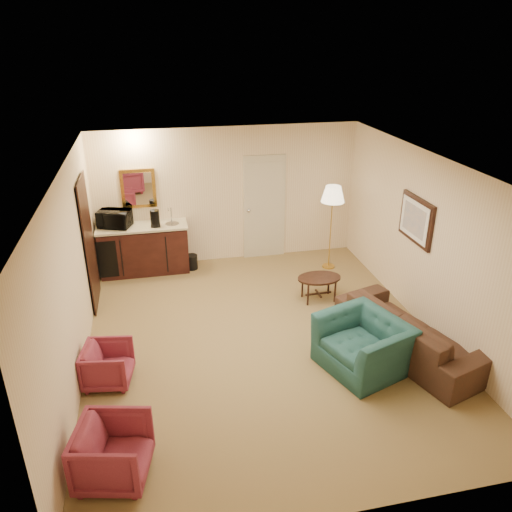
# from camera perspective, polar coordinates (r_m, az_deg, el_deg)

# --- Properties ---
(ground) EXTENTS (6.00, 6.00, 0.00)m
(ground) POSITION_cam_1_polar(r_m,az_deg,el_deg) (7.46, 0.78, -9.57)
(ground) COLOR olive
(ground) RESTS_ON ground
(room_walls) EXTENTS (5.02, 6.01, 2.61)m
(room_walls) POSITION_cam_1_polar(r_m,az_deg,el_deg) (7.34, -1.22, 4.89)
(room_walls) COLOR beige
(room_walls) RESTS_ON ground
(wetbar_cabinet) EXTENTS (1.64, 0.58, 0.92)m
(wetbar_cabinet) POSITION_cam_1_polar(r_m,az_deg,el_deg) (9.50, -12.68, 0.79)
(wetbar_cabinet) COLOR #371611
(wetbar_cabinet) RESTS_ON ground
(sofa) EXTENTS (1.32, 2.37, 0.89)m
(sofa) POSITION_cam_1_polar(r_m,az_deg,el_deg) (7.31, 17.29, -7.45)
(sofa) COLOR black
(sofa) RESTS_ON ground
(teal_armchair) EXTENTS (1.04, 1.27, 0.96)m
(teal_armchair) POSITION_cam_1_polar(r_m,az_deg,el_deg) (6.81, 12.22, -9.00)
(teal_armchair) COLOR #215350
(teal_armchair) RESTS_ON ground
(rose_chair_near) EXTENTS (0.63, 0.66, 0.60)m
(rose_chair_near) POSITION_cam_1_polar(r_m,az_deg,el_deg) (6.77, -16.58, -11.64)
(rose_chair_near) COLOR maroon
(rose_chair_near) RESTS_ON ground
(rose_chair_far) EXTENTS (0.78, 0.81, 0.71)m
(rose_chair_far) POSITION_cam_1_polar(r_m,az_deg,el_deg) (5.51, -16.02, -20.51)
(rose_chair_far) COLOR maroon
(rose_chair_far) RESTS_ON ground
(coffee_table) EXTENTS (0.75, 0.51, 0.42)m
(coffee_table) POSITION_cam_1_polar(r_m,az_deg,el_deg) (8.47, 7.17, -3.67)
(coffee_table) COLOR #321910
(coffee_table) RESTS_ON ground
(floor_lamp) EXTENTS (0.51, 0.51, 1.62)m
(floor_lamp) POSITION_cam_1_polar(r_m,az_deg,el_deg) (9.42, 8.55, 3.22)
(floor_lamp) COLOR gold
(floor_lamp) RESTS_ON ground
(waste_bin) EXTENTS (0.27, 0.27, 0.28)m
(waste_bin) POSITION_cam_1_polar(r_m,az_deg,el_deg) (9.59, -7.36, -0.68)
(waste_bin) COLOR black
(waste_bin) RESTS_ON ground
(microwave) EXTENTS (0.63, 0.48, 0.38)m
(microwave) POSITION_cam_1_polar(r_m,az_deg,el_deg) (9.34, -15.90, 4.32)
(microwave) COLOR black
(microwave) RESTS_ON wetbar_cabinet
(coffee_maker) EXTENTS (0.17, 0.17, 0.31)m
(coffee_maker) POSITION_cam_1_polar(r_m,az_deg,el_deg) (9.20, -11.47, 4.23)
(coffee_maker) COLOR black
(coffee_maker) RESTS_ON wetbar_cabinet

